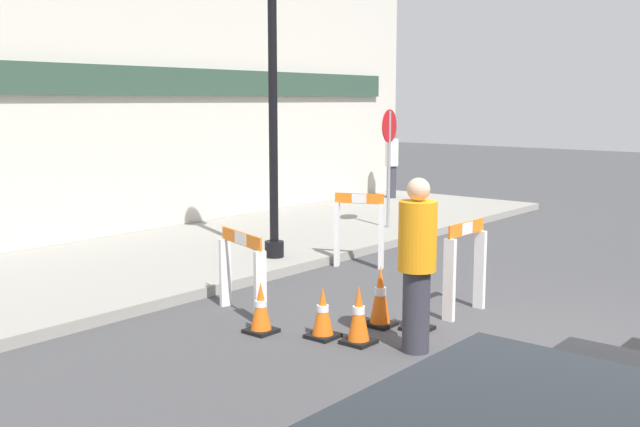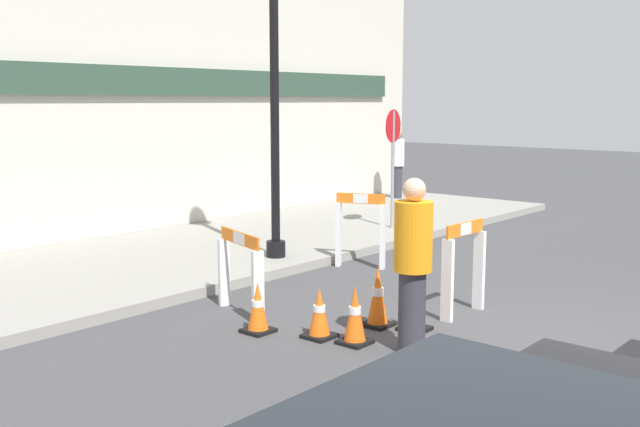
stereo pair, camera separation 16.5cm
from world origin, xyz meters
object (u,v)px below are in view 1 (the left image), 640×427
at_px(streetlamp_post, 272,45).
at_px(person_pedestrian, 392,162).
at_px(stop_sign, 389,149).
at_px(person_worker, 417,260).

bearing_deg(streetlamp_post, person_pedestrian, 20.44).
bearing_deg(stop_sign, person_pedestrian, -156.54).
distance_m(stop_sign, person_worker, 6.55).
relative_size(stop_sign, person_worker, 1.25).
relative_size(streetlamp_post, person_worker, 2.78).
distance_m(streetlamp_post, stop_sign, 3.68).
xyz_separation_m(streetlamp_post, person_worker, (-1.94, -3.73, -2.32)).
height_order(stop_sign, person_worker, stop_sign).
height_order(stop_sign, person_pedestrian, stop_sign).
distance_m(streetlamp_post, person_pedestrian, 7.62).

